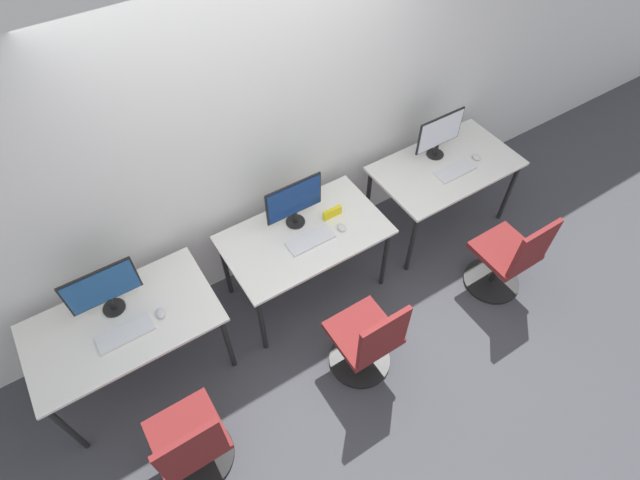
% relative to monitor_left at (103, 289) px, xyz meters
% --- Properties ---
extents(ground_plane, '(20.00, 20.00, 0.00)m').
position_rel_monitor_left_xyz_m(ground_plane, '(1.44, -0.50, -0.96)').
color(ground_plane, '#3D3D42').
extents(wall_back, '(12.00, 0.05, 2.80)m').
position_rel_monitor_left_xyz_m(wall_back, '(1.44, 0.36, 0.44)').
color(wall_back, silver).
rests_on(wall_back, ground_plane).
extents(desk_left, '(1.26, 0.73, 0.73)m').
position_rel_monitor_left_xyz_m(desk_left, '(-0.00, -0.13, -0.30)').
color(desk_left, silver).
rests_on(desk_left, ground_plane).
extents(monitor_left, '(0.47, 0.15, 0.41)m').
position_rel_monitor_left_xyz_m(monitor_left, '(0.00, 0.00, 0.00)').
color(monitor_left, black).
rests_on(monitor_left, desk_left).
extents(keyboard_left, '(0.37, 0.15, 0.02)m').
position_rel_monitor_left_xyz_m(keyboard_left, '(0.00, -0.23, -0.22)').
color(keyboard_left, silver).
rests_on(keyboard_left, desk_left).
extents(mouse_left, '(0.06, 0.09, 0.03)m').
position_rel_monitor_left_xyz_m(mouse_left, '(0.25, -0.22, -0.22)').
color(mouse_left, silver).
rests_on(mouse_left, desk_left).
extents(office_chair_left, '(0.48, 0.48, 0.91)m').
position_rel_monitor_left_xyz_m(office_chair_left, '(0.07, -1.00, -0.58)').
color(office_chair_left, black).
rests_on(office_chair_left, ground_plane).
extents(desk_center, '(1.26, 0.73, 0.73)m').
position_rel_monitor_left_xyz_m(desk_center, '(1.44, -0.13, -0.30)').
color(desk_center, silver).
rests_on(desk_center, ground_plane).
extents(monitor_center, '(0.47, 0.15, 0.41)m').
position_rel_monitor_left_xyz_m(monitor_center, '(1.44, 0.01, 0.00)').
color(monitor_center, black).
rests_on(monitor_center, desk_center).
extents(keyboard_center, '(0.37, 0.15, 0.02)m').
position_rel_monitor_left_xyz_m(keyboard_center, '(1.44, -0.22, -0.22)').
color(keyboard_center, silver).
rests_on(keyboard_center, desk_center).
extents(mouse_center, '(0.06, 0.09, 0.03)m').
position_rel_monitor_left_xyz_m(mouse_center, '(1.71, -0.24, -0.22)').
color(mouse_center, silver).
rests_on(mouse_center, desk_center).
extents(office_chair_center, '(0.48, 0.48, 0.91)m').
position_rel_monitor_left_xyz_m(office_chair_center, '(1.43, -1.01, -0.58)').
color(office_chair_center, black).
rests_on(office_chair_center, ground_plane).
extents(desk_right, '(1.26, 0.73, 0.73)m').
position_rel_monitor_left_xyz_m(desk_right, '(2.88, -0.13, -0.30)').
color(desk_right, silver).
rests_on(desk_right, ground_plane).
extents(monitor_right, '(0.47, 0.15, 0.41)m').
position_rel_monitor_left_xyz_m(monitor_right, '(2.88, 0.02, 0.00)').
color(monitor_right, black).
rests_on(monitor_right, desk_right).
extents(keyboard_right, '(0.37, 0.15, 0.02)m').
position_rel_monitor_left_xyz_m(keyboard_right, '(2.88, -0.23, -0.22)').
color(keyboard_right, silver).
rests_on(keyboard_right, desk_right).
extents(mouse_right, '(0.06, 0.09, 0.03)m').
position_rel_monitor_left_xyz_m(mouse_right, '(3.15, -0.21, -0.22)').
color(mouse_right, silver).
rests_on(mouse_right, desk_right).
extents(office_chair_right, '(0.48, 0.48, 0.91)m').
position_rel_monitor_left_xyz_m(office_chair_right, '(2.84, -1.02, -0.58)').
color(office_chair_right, black).
rests_on(office_chair_right, ground_plane).
extents(placard_center, '(0.16, 0.03, 0.08)m').
position_rel_monitor_left_xyz_m(placard_center, '(1.72, -0.10, -0.19)').
color(placard_center, yellow).
rests_on(placard_center, desk_center).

